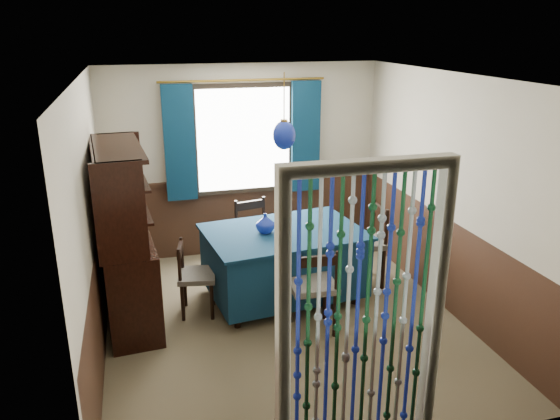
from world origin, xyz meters
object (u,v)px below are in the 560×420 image
object	(u,v)px
chair_far	(255,235)
vase_table	(265,224)
dining_table	(284,260)
pendant_lamp	(284,135)
chair_near	(313,287)
vase_sideboard	(129,216)
sideboard	(127,263)
chair_left	(194,276)
bowl_shelf	(127,209)
chair_right	(365,242)

from	to	relation	value
chair_far	vase_table	distance (m)	0.89
dining_table	pendant_lamp	xyz separation A→B (m)	(0.00, -0.00, 1.40)
chair_near	vase_sideboard	bearing A→B (deg)	150.77
dining_table	chair_far	world-z (taller)	chair_far
sideboard	vase_sideboard	size ratio (longest dim) A/B	9.56
vase_sideboard	chair_far	bearing A→B (deg)	17.30
dining_table	vase_sideboard	xyz separation A→B (m)	(-1.61, 0.32, 0.56)
dining_table	sideboard	bearing A→B (deg)	173.81
sideboard	vase_sideboard	xyz separation A→B (m)	(0.06, 0.34, 0.39)
chair_left	bowl_shelf	size ratio (longest dim) A/B	3.54
chair_far	bowl_shelf	world-z (taller)	bowl_shelf
chair_right	bowl_shelf	xyz separation A→B (m)	(-2.65, -0.40, 0.78)
dining_table	chair_near	size ratio (longest dim) A/B	1.97
dining_table	chair_left	size ratio (longest dim) A/B	2.24
chair_left	dining_table	bearing A→B (deg)	104.65
chair_far	pendant_lamp	xyz separation A→B (m)	(0.15, -0.77, 1.38)
vase_sideboard	bowl_shelf	bearing A→B (deg)	-90.00
chair_left	vase_sideboard	distance (m)	0.94
vase_table	sideboard	bearing A→B (deg)	-179.34
chair_right	chair_left	bearing A→B (deg)	99.09
chair_left	bowl_shelf	bearing A→B (deg)	-63.01
chair_far	sideboard	xyz separation A→B (m)	(-1.52, -0.79, 0.15)
chair_far	vase_table	xyz separation A→B (m)	(-0.06, -0.77, 0.43)
chair_right	vase_table	world-z (taller)	vase_table
vase_table	vase_sideboard	distance (m)	1.45
chair_near	pendant_lamp	world-z (taller)	pendant_lamp
pendant_lamp	chair_left	bearing A→B (deg)	-175.26
chair_far	sideboard	size ratio (longest dim) A/B	0.49
chair_near	chair_right	bearing A→B (deg)	46.57
dining_table	bowl_shelf	world-z (taller)	bowl_shelf
sideboard	pendant_lamp	bearing A→B (deg)	-4.13
chair_left	vase_sideboard	world-z (taller)	vase_sideboard
chair_far	vase_sideboard	xyz separation A→B (m)	(-1.46, -0.46, 0.54)
dining_table	chair_right	distance (m)	1.04
dining_table	vase_table	distance (m)	0.49
dining_table	chair_near	xyz separation A→B (m)	(0.09, -0.76, 0.02)
pendant_lamp	chair_right	bearing A→B (deg)	7.17
chair_near	sideboard	world-z (taller)	sideboard
chair_near	chair_left	world-z (taller)	chair_near
chair_near	vase_sideboard	xyz separation A→B (m)	(-1.71, 1.08, 0.54)
dining_table	vase_table	bearing A→B (deg)	173.35
chair_near	bowl_shelf	bearing A→B (deg)	167.06
chair_left	chair_far	bearing A→B (deg)	145.11
chair_far	pendant_lamp	distance (m)	1.59
chair_right	dining_table	bearing A→B (deg)	100.29
vase_sideboard	chair_left	bearing A→B (deg)	-33.23
pendant_lamp	sideboard	bearing A→B (deg)	-179.40
chair_far	pendant_lamp	size ratio (longest dim) A/B	1.17
chair_right	vase_table	distance (m)	1.31
chair_near	bowl_shelf	size ratio (longest dim) A/B	4.01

